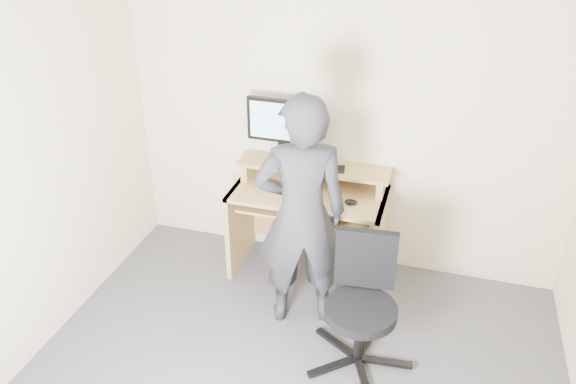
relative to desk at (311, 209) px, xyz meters
The scene contains 12 objects.
back_wall 0.76m from the desk, 47.89° to the left, with size 3.50×0.02×2.50m, color beige.
desk is the anchor object (origin of this frame).
monitor 0.73m from the desk, 165.16° to the left, with size 0.54×0.15×0.51m.
external_drive 0.48m from the desk, 134.07° to the left, with size 0.07×0.13×0.20m, color black.
travel_mug 0.47m from the desk, 95.76° to the left, with size 0.08×0.08×0.19m, color silver.
smartphone 0.43m from the desk, 12.59° to the left, with size 0.07×0.13×0.01m, color black.
charger 0.45m from the desk, behind, with size 0.04×0.04×0.04m, color black.
headphones 0.46m from the desk, 154.08° to the left, with size 0.16×0.16×0.02m, color silver.
keyboard 0.23m from the desk, 123.69° to the right, with size 0.46×0.18×0.03m, color black.
mouse 0.45m from the desk, 26.99° to the right, with size 0.10×0.06×0.04m, color black.
office_chair 1.08m from the desk, 57.63° to the right, with size 0.70×0.71×0.90m.
person 0.71m from the desk, 82.10° to the right, with size 0.63×0.42×1.74m, color black.
Camera 1 is at (0.73, -2.25, 2.83)m, focal length 35.00 mm.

